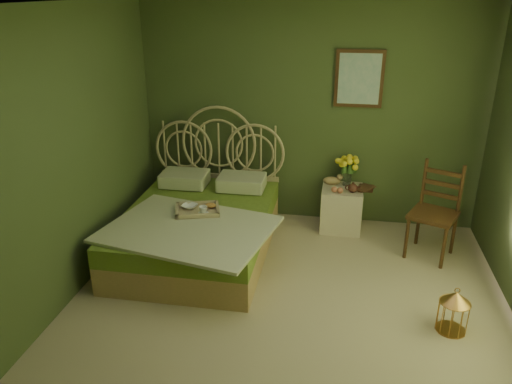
% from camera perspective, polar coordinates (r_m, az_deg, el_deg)
% --- Properties ---
extents(floor, '(4.50, 4.50, 0.00)m').
position_cam_1_polar(floor, '(4.47, 3.20, -14.92)').
color(floor, tan).
rests_on(floor, ground).
extents(ceiling, '(4.50, 4.50, 0.00)m').
position_cam_1_polar(ceiling, '(3.55, 4.15, 20.66)').
color(ceiling, silver).
rests_on(ceiling, wall_back).
extents(wall_back, '(4.00, 0.00, 4.00)m').
position_cam_1_polar(wall_back, '(5.96, 6.12, 8.67)').
color(wall_back, '#46572D').
rests_on(wall_back, floor).
extents(wall_left, '(0.00, 4.50, 4.50)m').
position_cam_1_polar(wall_left, '(4.48, -22.72, 2.35)').
color(wall_left, '#46572D').
rests_on(wall_left, floor).
extents(wall_art, '(0.54, 0.04, 0.64)m').
position_cam_1_polar(wall_art, '(5.83, 11.72, 12.56)').
color(wall_art, '#331E0D').
rests_on(wall_art, wall_back).
extents(bed, '(1.77, 2.24, 1.39)m').
position_cam_1_polar(bed, '(5.47, -6.50, -3.75)').
color(bed, tan).
rests_on(bed, floor).
extents(nightstand, '(0.47, 0.48, 0.95)m').
position_cam_1_polar(nightstand, '(6.01, 9.82, -1.04)').
color(nightstand, '#EEE6C2').
rests_on(nightstand, floor).
extents(chair, '(0.59, 0.59, 1.02)m').
position_cam_1_polar(chair, '(5.61, 19.60, -1.38)').
color(chair, '#331E0D').
rests_on(chair, floor).
extents(birdcage, '(0.25, 0.25, 0.38)m').
position_cam_1_polar(birdcage, '(4.60, 21.64, -12.63)').
color(birdcage, '#B57B3A').
rests_on(birdcage, floor).
extents(book_lower, '(0.20, 0.25, 0.02)m').
position_cam_1_polar(book_lower, '(5.95, 11.60, 0.49)').
color(book_lower, '#381E0F').
rests_on(book_lower, nightstand).
extents(book_upper, '(0.27, 0.29, 0.02)m').
position_cam_1_polar(book_upper, '(5.94, 11.62, 0.66)').
color(book_upper, '#472819').
rests_on(book_upper, nightstand).
extents(cereal_bowl, '(0.19, 0.19, 0.04)m').
position_cam_1_polar(cereal_bowl, '(5.32, -7.60, -1.64)').
color(cereal_bowl, white).
rests_on(cereal_bowl, bed).
extents(coffee_cup, '(0.10, 0.10, 0.08)m').
position_cam_1_polar(coffee_cup, '(5.16, -6.06, -2.06)').
color(coffee_cup, white).
rests_on(coffee_cup, bed).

